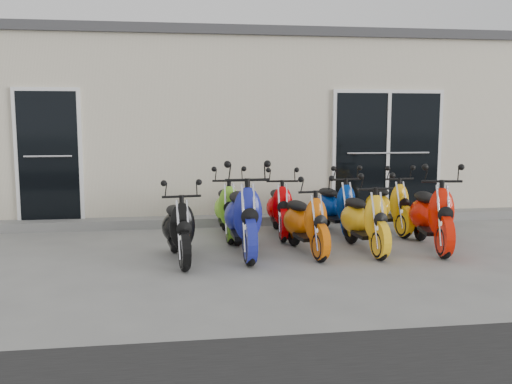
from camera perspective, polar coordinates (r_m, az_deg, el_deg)
ground at (r=7.86m, az=0.64°, el=-6.00°), size 80.00×80.00×0.00m
building at (r=12.80m, az=-3.03°, el=6.48°), size 14.00×6.00×3.20m
roof_cap at (r=12.88m, az=-3.08°, el=13.97°), size 14.20×6.20×0.16m
front_step at (r=9.80m, az=-1.21°, el=-2.83°), size 14.00×0.40×0.15m
door_left at (r=9.93m, az=-20.03°, el=3.75°), size 1.07×0.08×2.22m
door_right at (r=10.45m, az=13.00°, el=4.18°), size 2.02×0.08×2.22m
scooter_front_black at (r=7.31m, az=-7.77°, el=-2.71°), size 0.71×1.54×1.10m
scooter_front_blue at (r=7.58m, az=-1.30°, el=-1.47°), size 0.67×1.78×1.31m
scooter_front_orange_a at (r=7.70m, az=5.00°, el=-2.15°), size 0.74×1.54×1.10m
scooter_front_orange_b at (r=7.92m, az=10.80°, el=-1.87°), size 0.65×1.56×1.13m
scooter_front_red at (r=8.29m, az=17.20°, el=-1.28°), size 0.85×1.74×1.23m
scooter_back_green at (r=8.71m, az=-2.90°, el=-0.88°), size 0.58×1.54×1.13m
scooter_back_red at (r=8.85m, az=2.38°, el=-0.84°), size 0.66×1.53×1.10m
scooter_back_blue at (r=9.05m, az=8.02°, el=-0.67°), size 0.75×1.57×1.12m
scooter_back_yellow at (r=9.33m, az=13.07°, el=-0.57°), size 0.71×1.55×1.11m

